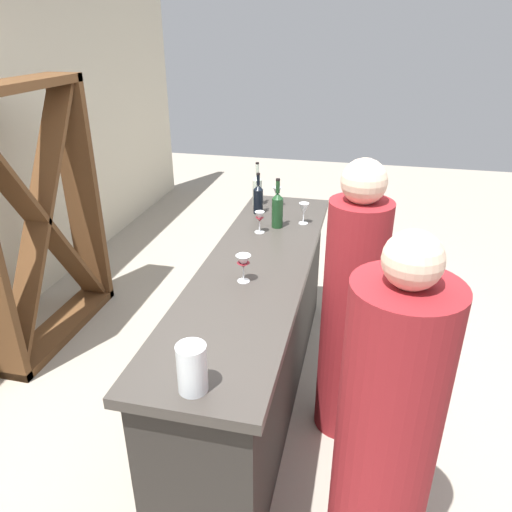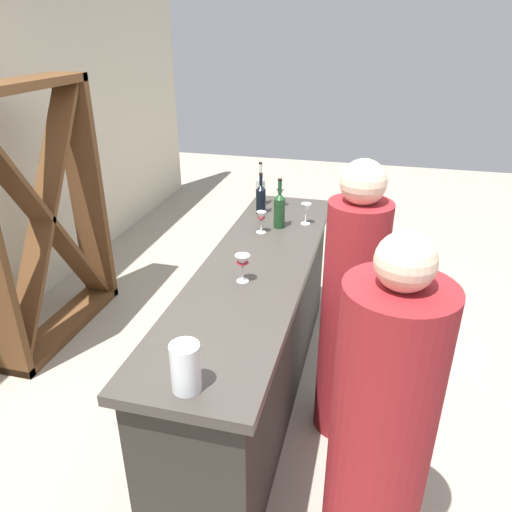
% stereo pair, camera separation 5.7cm
% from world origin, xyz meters
% --- Properties ---
extents(ground_plane, '(12.00, 12.00, 0.00)m').
position_xyz_m(ground_plane, '(0.00, 0.00, 0.00)').
color(ground_plane, '#9E9384').
extents(bar_counter, '(2.40, 0.59, 0.94)m').
position_xyz_m(bar_counter, '(0.00, 0.00, 0.48)').
color(bar_counter, '#2A2723').
rests_on(bar_counter, ground).
extents(wine_rack, '(1.20, 0.28, 1.86)m').
position_xyz_m(wine_rack, '(0.35, 1.65, 0.93)').
color(wine_rack, brown).
rests_on(wine_rack, ground).
extents(wine_bottle_leftmost_olive_green, '(0.08, 0.08, 0.33)m').
position_xyz_m(wine_bottle_leftmost_olive_green, '(0.58, -0.01, 1.07)').
color(wine_bottle_leftmost_olive_green, '#193D1E').
rests_on(wine_bottle_leftmost_olive_green, bar_counter).
extents(wine_bottle_second_left_near_black, '(0.07, 0.07, 0.30)m').
position_xyz_m(wine_bottle_second_left_near_black, '(0.81, 0.17, 1.06)').
color(wine_bottle_second_left_near_black, black).
rests_on(wine_bottle_second_left_near_black, bar_counter).
extents(wine_bottle_center_clear_pale, '(0.07, 0.07, 0.32)m').
position_xyz_m(wine_bottle_center_clear_pale, '(0.98, 0.22, 1.07)').
color(wine_bottle_center_clear_pale, '#B7C6B2').
rests_on(wine_bottle_center_clear_pale, bar_counter).
extents(wine_glass_near_left, '(0.07, 0.07, 0.15)m').
position_xyz_m(wine_glass_near_left, '(0.68, -0.17, 1.04)').
color(wine_glass_near_left, white).
rests_on(wine_glass_near_left, bar_counter).
extents(wine_glass_near_center, '(0.08, 0.08, 0.15)m').
position_xyz_m(wine_glass_near_center, '(-0.22, 0.02, 1.05)').
color(wine_glass_near_center, white).
rests_on(wine_glass_near_center, bar_counter).
extents(wine_glass_near_right, '(0.06, 0.06, 0.15)m').
position_xyz_m(wine_glass_near_right, '(0.98, 0.07, 1.05)').
color(wine_glass_near_right, white).
rests_on(wine_glass_near_right, bar_counter).
extents(wine_glass_far_left, '(0.07, 0.07, 0.14)m').
position_xyz_m(wine_glass_far_left, '(0.46, 0.08, 1.04)').
color(wine_glass_far_left, white).
rests_on(wine_glass_far_left, bar_counter).
extents(water_pitcher, '(0.11, 0.11, 0.20)m').
position_xyz_m(water_pitcher, '(-1.08, -0.01, 1.04)').
color(water_pitcher, silver).
rests_on(water_pitcher, bar_counter).
extents(person_left_guest, '(0.38, 0.38, 1.61)m').
position_xyz_m(person_left_guest, '(-0.12, -0.55, 0.76)').
color(person_left_guest, maroon).
rests_on(person_left_guest, ground).
extents(person_center_guest, '(0.43, 0.43, 1.61)m').
position_xyz_m(person_center_guest, '(-0.99, -0.73, 0.74)').
color(person_center_guest, maroon).
rests_on(person_center_guest, ground).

